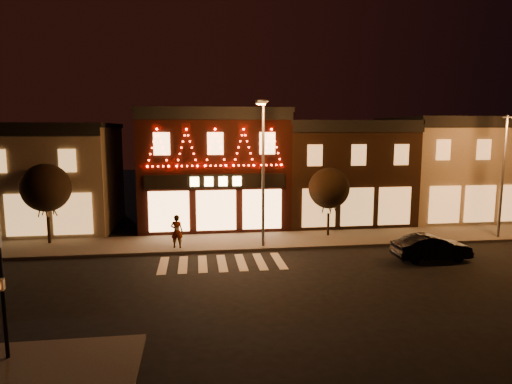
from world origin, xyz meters
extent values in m
plane|color=black|center=(0.00, 0.00, 0.00)|extent=(120.00, 120.00, 0.00)
cube|color=#47423D|center=(2.00, 8.00, 0.07)|extent=(44.00, 4.00, 0.15)
cube|color=#776D54|center=(-13.00, 14.00, 3.50)|extent=(12.00, 8.00, 7.00)
cube|color=black|center=(-13.00, 14.00, 7.15)|extent=(12.20, 8.20, 0.30)
cube|color=black|center=(0.00, 14.00, 4.00)|extent=(10.00, 8.00, 8.00)
cube|color=black|center=(0.00, 14.00, 8.15)|extent=(10.20, 8.20, 0.30)
cube|color=black|center=(0.00, 9.95, 7.75)|extent=(10.00, 0.25, 0.50)
cube|color=black|center=(0.00, 9.90, 3.60)|extent=(9.00, 0.15, 0.90)
cube|color=#FFD87F|center=(0.00, 9.80, 3.60)|extent=(3.40, 0.08, 0.60)
cube|color=#321D11|center=(9.50, 14.00, 3.60)|extent=(9.00, 8.00, 7.20)
cube|color=black|center=(9.50, 14.00, 7.35)|extent=(9.20, 8.20, 0.30)
cube|color=black|center=(9.50, 9.95, 6.95)|extent=(9.00, 0.25, 0.50)
cube|color=#776D54|center=(18.50, 14.00, 3.75)|extent=(9.00, 8.00, 7.50)
cube|color=black|center=(18.50, 14.00, 7.65)|extent=(9.20, 8.20, 0.30)
cube|color=black|center=(18.50, 9.95, 7.25)|extent=(9.00, 0.25, 0.50)
cylinder|color=black|center=(-6.91, -4.98, 2.38)|extent=(0.12, 0.12, 4.45)
cylinder|color=#59595E|center=(2.56, 6.60, 4.31)|extent=(0.17, 0.17, 8.31)
cylinder|color=#59595E|center=(2.37, 5.79, 8.36)|extent=(0.47, 1.64, 0.10)
cube|color=#59595E|center=(2.19, 4.98, 8.30)|extent=(0.57, 0.40, 0.19)
cube|color=orange|center=(2.19, 4.98, 8.19)|extent=(0.43, 0.29, 0.05)
cylinder|color=#59595E|center=(17.65, 6.73, 3.93)|extent=(0.15, 0.15, 7.56)
cylinder|color=black|center=(-10.02, 8.97, 0.93)|extent=(0.18, 0.18, 1.56)
sphere|color=black|center=(-10.02, 8.97, 3.48)|extent=(2.85, 2.85, 2.85)
cylinder|color=black|center=(7.09, 8.60, 0.86)|extent=(0.15, 0.15, 1.42)
sphere|color=black|center=(7.09, 8.60, 3.20)|extent=(2.60, 2.60, 2.60)
imported|color=black|center=(11.07, 3.10, 0.67)|extent=(4.07, 1.45, 1.34)
imported|color=gray|center=(-2.40, 6.83, 1.11)|extent=(0.78, 0.60, 1.92)
camera|label=1|loc=(-1.26, -18.17, 6.87)|focal=30.94mm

